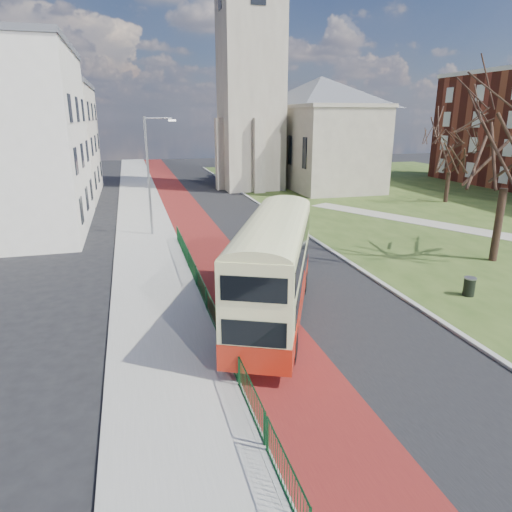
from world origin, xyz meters
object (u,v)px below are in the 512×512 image
object	(u,v)px
streetlamp	(150,170)
winter_tree_far	(452,148)
bus	(274,265)
litter_bin	(469,286)

from	to	relation	value
streetlamp	winter_tree_far	bearing A→B (deg)	11.56
bus	winter_tree_far	bearing A→B (deg)	65.53
streetlamp	litter_bin	distance (m)	21.10
streetlamp	litter_bin	size ratio (longest dim) A/B	8.93
streetlamp	bus	world-z (taller)	streetlamp
streetlamp	winter_tree_far	world-z (taller)	streetlamp
bus	streetlamp	bearing A→B (deg)	128.47
winter_tree_far	litter_bin	bearing A→B (deg)	-124.89
streetlamp	litter_bin	world-z (taller)	streetlamp
streetlamp	litter_bin	bearing A→B (deg)	-49.07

